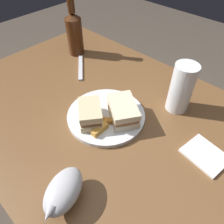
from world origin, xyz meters
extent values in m
plane|color=#4C4238|center=(0.00, 0.00, 0.00)|extent=(6.00, 6.00, 0.00)
cube|color=brown|center=(0.00, 0.00, 0.39)|extent=(1.24, 0.76, 0.78)
cylinder|color=white|center=(0.04, 0.01, 0.78)|extent=(0.25, 0.25, 0.01)
cube|color=beige|center=(0.05, 0.07, 0.80)|extent=(0.12, 0.11, 0.02)
cube|color=#8C5B3D|center=(0.05, 0.07, 0.82)|extent=(0.11, 0.11, 0.01)
cube|color=beige|center=(0.05, 0.07, 0.84)|extent=(0.12, 0.11, 0.02)
cube|color=beige|center=(-0.01, -0.01, 0.80)|extent=(0.14, 0.13, 0.02)
cube|color=#B27A4C|center=(-0.01, -0.01, 0.82)|extent=(0.13, 0.12, 0.01)
cube|color=beige|center=(-0.01, -0.01, 0.84)|extent=(0.14, 0.13, 0.02)
cube|color=#B77F33|center=(-0.02, 0.02, 0.80)|extent=(0.05, 0.05, 0.01)
cube|color=#B77F33|center=(0.02, 0.07, 0.80)|extent=(0.04, 0.05, 0.02)
cube|color=#AD702D|center=(0.02, 0.07, 0.80)|extent=(0.03, 0.05, 0.02)
cube|color=gold|center=(0.00, 0.08, 0.80)|extent=(0.02, 0.06, 0.02)
cube|color=#AD702D|center=(0.02, 0.07, 0.80)|extent=(0.05, 0.03, 0.02)
cube|color=#AD702D|center=(0.01, 0.04, 0.80)|extent=(0.05, 0.05, 0.01)
cylinder|color=white|center=(-0.10, -0.18, 0.86)|extent=(0.07, 0.07, 0.16)
cylinder|color=orange|center=(-0.10, -0.18, 0.83)|extent=(0.06, 0.06, 0.11)
cylinder|color=#B7B7BC|center=(-0.08, 0.27, 0.79)|extent=(0.04, 0.04, 0.02)
ellipsoid|color=#B7B7BC|center=(-0.08, 0.27, 0.82)|extent=(0.11, 0.14, 0.05)
ellipsoid|color=#381E0F|center=(-0.08, 0.27, 0.82)|extent=(0.09, 0.11, 0.02)
cone|color=#B7B7BC|center=(-0.10, 0.32, 0.83)|extent=(0.03, 0.04, 0.02)
cylinder|color=#47230F|center=(0.42, -0.18, 0.85)|extent=(0.07, 0.07, 0.15)
cone|color=#47230F|center=(0.42, -0.18, 0.94)|extent=(0.07, 0.07, 0.02)
cylinder|color=#47230F|center=(0.42, -0.18, 0.99)|extent=(0.03, 0.03, 0.06)
cube|color=white|center=(-0.26, -0.07, 0.78)|extent=(0.12, 0.11, 0.01)
cube|color=silver|center=(0.31, -0.11, 0.78)|extent=(0.15, 0.13, 0.01)
camera|label=1|loc=(-0.30, 0.35, 1.28)|focal=34.09mm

